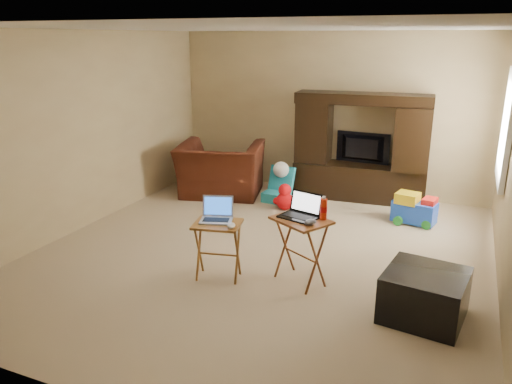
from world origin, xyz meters
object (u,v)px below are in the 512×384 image
at_px(push_toy, 415,208).
at_px(laptop_right, 298,206).
at_px(television, 362,149).
at_px(plush_toy, 285,196).
at_px(recliner, 221,170).
at_px(laptop_left, 216,210).
at_px(ottoman, 424,295).
at_px(entertainment_center, 361,147).
at_px(mouse_right, 310,222).
at_px(tray_table_left, 218,251).
at_px(tray_table_right, 300,251).
at_px(water_bottle, 324,209).
at_px(child_rocker, 278,185).
at_px(mouse_left, 231,226).

relative_size(push_toy, laptop_right, 1.58).
distance_m(television, plush_toy, 1.46).
height_order(recliner, laptop_left, laptop_left).
bearing_deg(recliner, ottoman, 128.36).
height_order(entertainment_center, push_toy, entertainment_center).
height_order(entertainment_center, plush_toy, entertainment_center).
xyz_separation_m(entertainment_center, mouse_right, (0.18, -3.11, -0.09)).
xyz_separation_m(entertainment_center, recliner, (-2.05, -0.66, -0.40)).
bearing_deg(television, laptop_left, 79.73).
distance_m(entertainment_center, tray_table_left, 3.36).
bearing_deg(tray_table_right, ottoman, 19.59).
bearing_deg(water_bottle, entertainment_center, 94.83).
bearing_deg(child_rocker, water_bottle, -53.82).
distance_m(tray_table_left, mouse_left, 0.39).
height_order(laptop_left, laptop_right, laptop_right).
distance_m(tray_table_right, water_bottle, 0.50).
xyz_separation_m(entertainment_center, ottoman, (1.28, -3.20, -0.59)).
height_order(tray_table_left, mouse_right, mouse_right).
xyz_separation_m(tray_table_left, laptop_left, (-0.03, 0.03, 0.43)).
bearing_deg(mouse_left, recliner, 119.10).
relative_size(entertainment_center, laptop_right, 5.51).
bearing_deg(tray_table_left, laptop_right, 6.84).
bearing_deg(water_bottle, ottoman, -15.51).
relative_size(tray_table_left, laptop_right, 1.70).
bearing_deg(recliner, push_toy, 163.37).
height_order(mouse_left, water_bottle, water_bottle).
height_order(plush_toy, mouse_right, mouse_right).
relative_size(entertainment_center, child_rocker, 3.77).
relative_size(television, mouse_left, 6.63).
bearing_deg(recliner, mouse_right, 117.92).
bearing_deg(entertainment_center, ottoman, -72.75).
bearing_deg(mouse_right, tray_table_left, -172.26).
bearing_deg(child_rocker, ottoman, -41.53).
height_order(mouse_right, water_bottle, water_bottle).
bearing_deg(mouse_right, plush_toy, 115.65).
xyz_separation_m(recliner, ottoman, (3.32, -2.54, -0.19)).
height_order(recliner, push_toy, recliner).
relative_size(entertainment_center, laptop_left, 6.20).
distance_m(mouse_left, mouse_right, 0.78).
bearing_deg(water_bottle, television, 94.70).
bearing_deg(television, child_rocker, 35.62).
height_order(ottoman, laptop_left, laptop_left).
bearing_deg(ottoman, water_bottle, 164.49).
distance_m(tray_table_left, tray_table_right, 0.85).
bearing_deg(television, laptop_right, 93.41).
bearing_deg(recliner, mouse_left, 104.81).
distance_m(child_rocker, mouse_left, 2.77).
xyz_separation_m(recliner, tray_table_left, (1.28, -2.58, -0.11)).
xyz_separation_m(television, mouse_left, (-0.57, -3.39, -0.14)).
bearing_deg(tray_table_right, water_bottle, 50.90).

